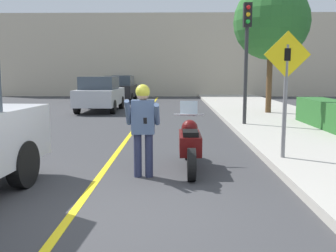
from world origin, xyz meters
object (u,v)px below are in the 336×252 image
Objects in this scene: crossing_sign at (286,83)px; parked_car_black at (120,89)px; motorcycle at (190,144)px; parked_car_green at (124,85)px; traffic_light at (247,41)px; street_tree at (271,22)px; person_biker at (143,121)px; parked_car_silver at (100,94)px.

crossing_sign is 17.89m from parked_car_black.
motorcycle is 0.53× the size of parked_car_green.
street_tree reaches higher than traffic_light.
traffic_light is 0.93× the size of parked_car_green.
crossing_sign is (1.89, 0.33, 1.16)m from motorcycle.
traffic_light is at bearing 64.25° from person_biker.
street_tree is 1.29× the size of parked_car_black.
parked_car_green is (-0.64, 6.32, 0.00)m from parked_car_black.
crossing_sign is at bearing -74.66° from parked_car_green.
parked_car_black is at bearing 116.39° from traffic_light.
street_tree is at bearing -60.31° from parked_car_green.
parked_car_black is (-3.01, 17.87, -0.14)m from person_biker.
traffic_light reaches higher than motorcycle.
street_tree reaches higher than motorcycle.
motorcycle is 0.41× the size of street_tree.
parked_car_green is at bearing 105.34° from crossing_sign.
street_tree is at bearing -14.38° from parked_car_silver.
crossing_sign reaches higher than motorcycle.
parked_car_black is at bearing 108.73° from crossing_sign.
motorcycle is 11.78m from parked_car_silver.
parked_car_black is at bearing 102.58° from motorcycle.
parked_car_silver and parked_car_green have the same top height.
parked_car_black is at bearing 89.21° from parked_car_silver.
parked_car_green is (-8.24, 14.45, -3.12)m from street_tree.
person_biker is 2.96m from crossing_sign.
parked_car_black is at bearing 99.55° from person_biker.
motorcycle is at bearing -70.47° from parked_car_silver.
parked_car_silver is 12.49m from parked_car_green.
parked_car_black is at bearing 133.08° from street_tree.
traffic_light is at bearing -43.73° from parked_car_silver.
parked_car_silver is at bearing 136.27° from traffic_light.
parked_car_green is (-6.38, 23.25, -0.80)m from crossing_sign.
street_tree is at bearing 78.06° from crossing_sign.
motorcycle is 0.53× the size of parked_car_black.
parked_car_green is (-4.49, 23.58, 0.37)m from motorcycle.
parked_car_silver is (-7.69, 1.97, -3.12)m from street_tree.
parked_car_green is at bearing 95.78° from parked_car_black.
parked_car_green is (-3.65, 24.19, -0.14)m from person_biker.
motorcycle is 0.56× the size of traffic_light.
person_biker is at bearing -144.31° from motorcycle.
crossing_sign is at bearing 9.89° from motorcycle.
traffic_light is 0.93× the size of parked_car_black.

